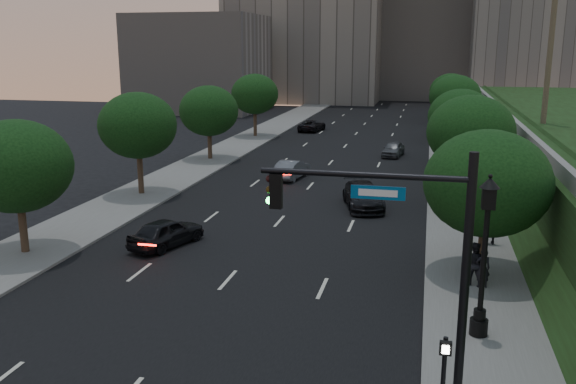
% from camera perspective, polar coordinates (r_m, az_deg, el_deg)
% --- Properties ---
extents(ground, '(160.00, 160.00, 0.00)m').
position_cam_1_polar(ground, '(21.51, -10.00, -12.97)').
color(ground, black).
rests_on(ground, ground).
extents(road_surface, '(16.00, 140.00, 0.02)m').
position_cam_1_polar(road_surface, '(49.20, 3.65, 2.32)').
color(road_surface, black).
rests_on(road_surface, ground).
extents(sidewalk_right, '(4.50, 140.00, 0.15)m').
position_cam_1_polar(sidewalk_right, '(48.63, 15.65, 1.79)').
color(sidewalk_right, slate).
rests_on(sidewalk_right, ground).
extents(sidewalk_left, '(4.50, 140.00, 0.15)m').
position_cam_1_polar(sidewalk_left, '(51.82, -7.62, 2.87)').
color(sidewalk_left, slate).
rests_on(sidewalk_left, ground).
extents(parapet_wall, '(0.35, 90.00, 0.70)m').
position_cam_1_polar(parapet_wall, '(46.28, 20.12, 6.27)').
color(parapet_wall, slate).
rests_on(parapet_wall, embankment).
extents(office_block_left, '(26.00, 20.00, 32.00)m').
position_cam_1_polar(office_block_left, '(111.98, 1.86, 16.80)').
color(office_block_left, gray).
rests_on(office_block_left, ground).
extents(office_block_mid, '(22.00, 18.00, 26.00)m').
position_cam_1_polar(office_block_mid, '(119.71, 12.59, 14.84)').
color(office_block_mid, '#9F9992').
rests_on(office_block_mid, ground).
extents(office_block_filler, '(18.00, 16.00, 14.00)m').
position_cam_1_polar(office_block_filler, '(93.97, -8.24, 11.82)').
color(office_block_filler, '#9F9992').
rests_on(office_block_filler, ground).
extents(tree_right_a, '(5.20, 5.20, 6.24)m').
position_cam_1_polar(tree_right_a, '(26.34, 18.14, 0.78)').
color(tree_right_a, '#38281C').
rests_on(tree_right_a, ground).
extents(tree_right_b, '(5.20, 5.20, 6.74)m').
position_cam_1_polar(tree_right_b, '(38.05, 16.73, 5.37)').
color(tree_right_b, '#38281C').
rests_on(tree_right_b, ground).
extents(tree_right_c, '(5.20, 5.20, 6.24)m').
position_cam_1_polar(tree_right_c, '(51.00, 15.86, 6.80)').
color(tree_right_c, '#38281C').
rests_on(tree_right_c, ground).
extents(tree_right_d, '(5.20, 5.20, 6.74)m').
position_cam_1_polar(tree_right_d, '(64.88, 15.36, 8.59)').
color(tree_right_d, '#38281C').
rests_on(tree_right_d, ground).
extents(tree_right_e, '(5.20, 5.20, 6.24)m').
position_cam_1_polar(tree_right_e, '(79.87, 14.98, 9.09)').
color(tree_right_e, '#38281C').
rests_on(tree_right_e, ground).
extents(tree_left_a, '(5.00, 5.00, 6.34)m').
position_cam_1_polar(tree_left_a, '(30.26, -24.05, 2.21)').
color(tree_left_a, '#38281C').
rests_on(tree_left_a, ground).
extents(tree_left_b, '(5.00, 5.00, 6.71)m').
position_cam_1_polar(tree_left_b, '(40.29, -13.89, 6.06)').
color(tree_left_b, '#38281C').
rests_on(tree_left_b, ground).
extents(tree_left_c, '(5.00, 5.00, 6.34)m').
position_cam_1_polar(tree_left_c, '(52.18, -7.42, 7.54)').
color(tree_left_c, '#38281C').
rests_on(tree_left_c, ground).
extents(tree_left_d, '(5.00, 5.00, 6.71)m').
position_cam_1_polar(tree_left_d, '(65.40, -3.13, 9.14)').
color(tree_left_d, '#38281C').
rests_on(tree_left_d, ground).
extents(traffic_signal_mast, '(5.68, 0.56, 7.00)m').
position_cam_1_polar(traffic_signal_mast, '(16.39, 12.40, -7.72)').
color(traffic_signal_mast, black).
rests_on(traffic_signal_mast, ground).
extents(street_lamp, '(0.64, 0.64, 5.62)m').
position_cam_1_polar(street_lamp, '(20.85, 17.83, -6.44)').
color(street_lamp, black).
rests_on(street_lamp, ground).
extents(pedestrian_signal, '(0.30, 0.33, 2.50)m').
position_cam_1_polar(pedestrian_signal, '(16.35, 14.36, -16.05)').
color(pedestrian_signal, black).
rests_on(pedestrian_signal, ground).
extents(sedan_near_left, '(2.96, 4.46, 1.41)m').
position_cam_1_polar(sedan_near_left, '(30.23, -11.31, -3.72)').
color(sedan_near_left, black).
rests_on(sedan_near_left, ground).
extents(sedan_mid_left, '(2.15, 4.41, 1.39)m').
position_cam_1_polar(sedan_mid_left, '(44.87, 0.36, 2.15)').
color(sedan_mid_left, slate).
rests_on(sedan_mid_left, ground).
extents(sedan_far_left, '(2.80, 4.92, 1.30)m').
position_cam_1_polar(sedan_far_left, '(70.30, 2.27, 6.23)').
color(sedan_far_left, black).
rests_on(sedan_far_left, ground).
extents(sedan_near_right, '(3.30, 5.43, 1.47)m').
position_cam_1_polar(sedan_near_right, '(36.96, 7.04, -0.35)').
color(sedan_near_right, black).
rests_on(sedan_near_right, ground).
extents(sedan_far_right, '(2.09, 4.03, 1.31)m').
position_cam_1_polar(sedan_far_right, '(54.76, 9.82, 3.98)').
color(sedan_far_right, '#505357').
rests_on(sedan_far_right, ground).
extents(pedestrian_a, '(0.64, 0.47, 1.59)m').
position_cam_1_polar(pedestrian_a, '(25.51, 17.76, -6.81)').
color(pedestrian_a, black).
rests_on(pedestrian_a, sidewalk_right).
extents(pedestrian_b, '(0.96, 0.81, 1.77)m').
position_cam_1_polar(pedestrian_b, '(25.68, 16.99, -6.40)').
color(pedestrian_b, black).
rests_on(pedestrian_b, sidewalk_right).
extents(pedestrian_c, '(1.14, 0.53, 1.90)m').
position_cam_1_polar(pedestrian_c, '(31.01, 18.50, -2.97)').
color(pedestrian_c, black).
rests_on(pedestrian_c, sidewalk_right).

